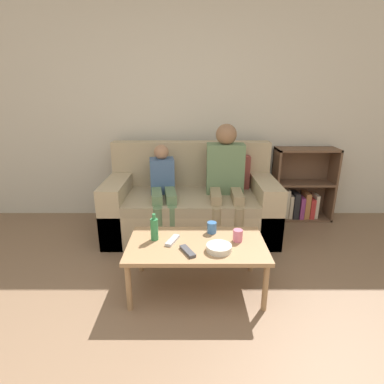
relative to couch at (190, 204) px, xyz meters
name	(u,v)px	position (x,y,z in m)	size (l,w,h in m)	color
wall_back	(180,107)	(-0.12, 0.54, 0.99)	(12.00, 0.06, 2.60)	beige
couch	(190,204)	(0.00, 0.00, 0.00)	(1.75, 0.86, 0.94)	tan
bookshelf	(297,192)	(1.29, 0.38, 0.02)	(0.69, 0.28, 0.86)	brown
coffee_table	(195,248)	(0.04, -1.03, 0.05)	(1.03, 0.57, 0.40)	#A87F56
person_adult	(224,173)	(0.35, -0.08, 0.37)	(0.39, 0.61, 1.17)	#9E8966
person_child	(162,187)	(-0.29, -0.13, 0.24)	(0.32, 0.63, 0.96)	#66845B
cup_near	(236,235)	(0.35, -1.00, 0.13)	(0.07, 0.07, 0.09)	pink
cup_far	(211,227)	(0.16, -0.86, 0.13)	(0.08, 0.08, 0.09)	#3D70B2
tv_remote_0	(171,240)	(-0.14, -1.01, 0.10)	(0.11, 0.18, 0.02)	#B7B7BC
tv_remote_1	(186,251)	(-0.03, -1.17, 0.10)	(0.12, 0.17, 0.02)	#47474C
snack_bowl	(218,248)	(0.20, -1.15, 0.11)	(0.18, 0.18, 0.05)	beige
bottle	(153,229)	(-0.28, -0.98, 0.17)	(0.06, 0.06, 0.21)	#33844C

